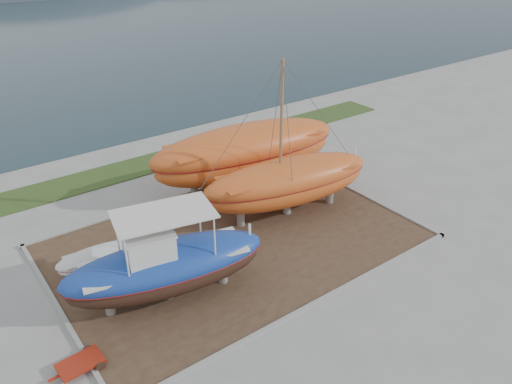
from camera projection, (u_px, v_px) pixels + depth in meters
ground at (284, 280)px, 23.27m from camera, size 140.00×140.00×0.00m
dirt_patch at (236, 241)px, 26.09m from camera, size 18.00×12.00×0.06m
curb_frame at (236, 241)px, 26.06m from camera, size 18.60×12.60×0.15m
grass_strip at (141, 166)px, 34.23m from camera, size 44.00×3.00×0.08m
blue_caique at (165, 257)px, 21.18m from camera, size 9.26×4.55×4.27m
white_dinghy at (101, 260)px, 23.53m from camera, size 4.23×1.92×1.23m
orange_sailboat at (289, 141)px, 26.53m from camera, size 10.41×4.72×8.84m
orange_bare_hull at (246, 158)px, 30.47m from camera, size 12.57×5.18×4.00m
red_trailer at (81, 365)px, 18.56m from camera, size 2.50×1.36×0.35m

